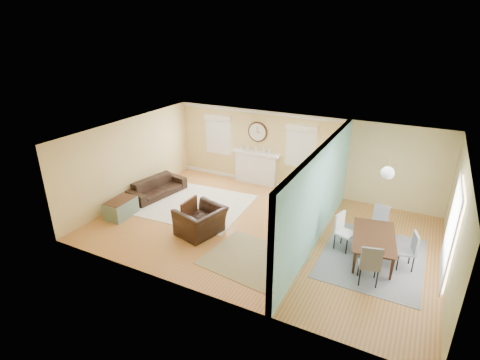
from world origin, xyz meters
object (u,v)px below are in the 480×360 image
Objects in this scene: sofa at (157,187)px; eames_chair at (201,221)px; green_chair at (298,192)px; credenza at (318,205)px; dining_table at (374,247)px.

sofa is 1.70× the size of eames_chair.
sofa is 2.96m from eames_chair.
eames_chair is at bearing 68.11° from green_chair.
eames_chair is at bearing -137.35° from credenza.
green_chair is 3.46m from dining_table.
credenza reaches higher than sofa.
eames_chair reaches higher than sofa.
credenza reaches higher than dining_table.
eames_chair reaches higher than dining_table.
sofa is at bearing 27.76° from green_chair.
sofa is at bearing -170.02° from credenza.
dining_table is (2.66, -2.21, -0.00)m from green_chair.
eames_chair is 0.68× the size of dining_table.
sofa is 2.97× the size of green_chair.
sofa is at bearing -103.97° from eames_chair.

